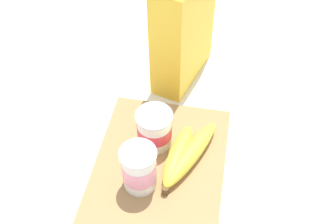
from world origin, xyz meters
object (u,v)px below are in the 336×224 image
at_px(yogurt_cup_front, 139,169).
at_px(banana_bunch, 185,155).
at_px(cutting_board, 159,171).
at_px(yogurt_cup_back, 155,129).
at_px(cereal_box, 182,28).

xyz_separation_m(yogurt_cup_front, banana_bunch, (0.07, -0.08, -0.03)).
height_order(cutting_board, yogurt_cup_back, yogurt_cup_back).
height_order(cereal_box, yogurt_cup_front, cereal_box).
xyz_separation_m(cereal_box, banana_bunch, (-0.27, -0.05, -0.10)).
xyz_separation_m(yogurt_cup_back, banana_bunch, (-0.03, -0.07, -0.02)).
distance_m(cutting_board, banana_bunch, 0.06).
bearing_deg(yogurt_cup_back, banana_bunch, -117.32).
height_order(cutting_board, banana_bunch, banana_bunch).
bearing_deg(banana_bunch, yogurt_cup_front, 132.06).
relative_size(cutting_board, banana_bunch, 1.89).
xyz_separation_m(yogurt_cup_front, yogurt_cup_back, (0.10, -0.01, -0.01)).
xyz_separation_m(cereal_box, yogurt_cup_back, (-0.24, 0.02, -0.07)).
relative_size(cereal_box, banana_bunch, 1.46).
height_order(yogurt_cup_front, banana_bunch, yogurt_cup_front).
distance_m(cutting_board, yogurt_cup_back, 0.08).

